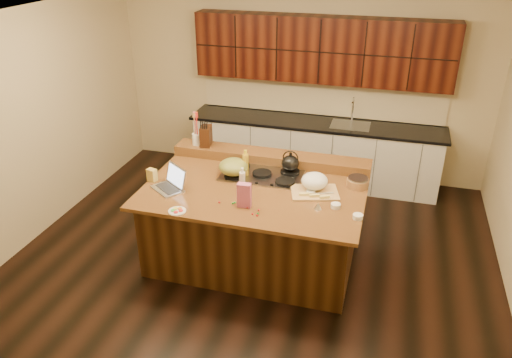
# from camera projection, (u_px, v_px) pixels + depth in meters

# --- Properties ---
(room) EXTENTS (5.52, 5.02, 2.72)m
(room) POSITION_uv_depth(u_px,v_px,m) (255.00, 152.00, 5.27)
(room) COLOR black
(room) RESTS_ON ground
(island) EXTENTS (2.40, 1.60, 0.92)m
(island) POSITION_uv_depth(u_px,v_px,m) (255.00, 223.00, 5.67)
(island) COLOR black
(island) RESTS_ON ground
(back_ledge) EXTENTS (2.40, 0.30, 0.12)m
(back_ledge) POSITION_uv_depth(u_px,v_px,m) (271.00, 157.00, 6.04)
(back_ledge) COLOR black
(back_ledge) RESTS_ON island
(cooktop) EXTENTS (0.92, 0.52, 0.05)m
(cooktop) POSITION_uv_depth(u_px,v_px,m) (262.00, 175.00, 5.71)
(cooktop) COLOR gray
(cooktop) RESTS_ON island
(back_counter) EXTENTS (3.70, 0.66, 2.40)m
(back_counter) POSITION_uv_depth(u_px,v_px,m) (317.00, 118.00, 7.27)
(back_counter) COLOR silver
(back_counter) RESTS_ON ground
(kettle) EXTENTS (0.24, 0.24, 0.18)m
(kettle) POSITION_uv_depth(u_px,v_px,m) (290.00, 163.00, 5.70)
(kettle) COLOR black
(kettle) RESTS_ON cooktop
(green_bowl) EXTENTS (0.34, 0.34, 0.18)m
(green_bowl) POSITION_uv_depth(u_px,v_px,m) (233.00, 167.00, 5.62)
(green_bowl) COLOR olive
(green_bowl) RESTS_ON cooktop
(laptop) EXTENTS (0.44, 0.43, 0.24)m
(laptop) POSITION_uv_depth(u_px,v_px,m) (171.00, 183.00, 5.42)
(laptop) COLOR #B7B7BC
(laptop) RESTS_ON island
(oil_bottle) EXTENTS (0.09, 0.09, 0.27)m
(oil_bottle) POSITION_uv_depth(u_px,v_px,m) (246.00, 165.00, 5.66)
(oil_bottle) COLOR gold
(oil_bottle) RESTS_ON island
(vinegar_bottle) EXTENTS (0.08, 0.08, 0.25)m
(vinegar_bottle) POSITION_uv_depth(u_px,v_px,m) (242.00, 183.00, 5.29)
(vinegar_bottle) COLOR silver
(vinegar_bottle) RESTS_ON island
(wooden_tray) EXTENTS (0.58, 0.49, 0.20)m
(wooden_tray) POSITION_uv_depth(u_px,v_px,m) (315.00, 184.00, 5.35)
(wooden_tray) COLOR tan
(wooden_tray) RESTS_ON island
(ramekin_a) EXTENTS (0.12, 0.12, 0.04)m
(ramekin_a) POSITION_uv_depth(u_px,v_px,m) (358.00, 217.00, 4.87)
(ramekin_a) COLOR white
(ramekin_a) RESTS_ON island
(ramekin_b) EXTENTS (0.13, 0.13, 0.04)m
(ramekin_b) POSITION_uv_depth(u_px,v_px,m) (336.00, 206.00, 5.06)
(ramekin_b) COLOR white
(ramekin_b) RESTS_ON island
(ramekin_c) EXTENTS (0.13, 0.13, 0.04)m
(ramekin_c) POSITION_uv_depth(u_px,v_px,m) (311.00, 193.00, 5.31)
(ramekin_c) COLOR white
(ramekin_c) RESTS_ON island
(strainer_bowl) EXTENTS (0.28, 0.28, 0.09)m
(strainer_bowl) POSITION_uv_depth(u_px,v_px,m) (358.00, 183.00, 5.46)
(strainer_bowl) COLOR #996B3F
(strainer_bowl) RESTS_ON island
(kitchen_timer) EXTENTS (0.09, 0.09, 0.07)m
(kitchen_timer) POSITION_uv_depth(u_px,v_px,m) (318.00, 206.00, 5.04)
(kitchen_timer) COLOR silver
(kitchen_timer) RESTS_ON island
(pink_bag) EXTENTS (0.14, 0.08, 0.26)m
(pink_bag) POSITION_uv_depth(u_px,v_px,m) (244.00, 195.00, 5.04)
(pink_bag) COLOR #B8567D
(pink_bag) RESTS_ON island
(candy_plate) EXTENTS (0.23, 0.23, 0.01)m
(candy_plate) POSITION_uv_depth(u_px,v_px,m) (177.00, 211.00, 5.00)
(candy_plate) COLOR white
(candy_plate) RESTS_ON island
(package_box) EXTENTS (0.12, 0.10, 0.14)m
(package_box) POSITION_uv_depth(u_px,v_px,m) (152.00, 175.00, 5.57)
(package_box) COLOR gold
(package_box) RESTS_ON island
(utensil_crock) EXTENTS (0.15, 0.15, 0.14)m
(utensil_crock) POSITION_uv_depth(u_px,v_px,m) (197.00, 139.00, 6.21)
(utensil_crock) COLOR white
(utensil_crock) RESTS_ON back_ledge
(knife_block) EXTENTS (0.16, 0.22, 0.25)m
(knife_block) POSITION_uv_depth(u_px,v_px,m) (206.00, 136.00, 6.15)
(knife_block) COLOR black
(knife_block) RESTS_ON back_ledge
(gumdrop_0) EXTENTS (0.02, 0.02, 0.02)m
(gumdrop_0) POSITION_uv_depth(u_px,v_px,m) (252.00, 214.00, 4.94)
(gumdrop_0) COLOR red
(gumdrop_0) RESTS_ON island
(gumdrop_1) EXTENTS (0.02, 0.02, 0.02)m
(gumdrop_1) POSITION_uv_depth(u_px,v_px,m) (251.00, 205.00, 5.10)
(gumdrop_1) COLOR #198C26
(gumdrop_1) RESTS_ON island
(gumdrop_2) EXTENTS (0.02, 0.02, 0.02)m
(gumdrop_2) POSITION_uv_depth(u_px,v_px,m) (219.00, 202.00, 5.15)
(gumdrop_2) COLOR red
(gumdrop_2) RESTS_ON island
(gumdrop_3) EXTENTS (0.02, 0.02, 0.02)m
(gumdrop_3) POSITION_uv_depth(u_px,v_px,m) (235.00, 202.00, 5.15)
(gumdrop_3) COLOR #198C26
(gumdrop_3) RESTS_ON island
(gumdrop_4) EXTENTS (0.02, 0.02, 0.02)m
(gumdrop_4) POSITION_uv_depth(u_px,v_px,m) (259.00, 210.00, 5.01)
(gumdrop_4) COLOR red
(gumdrop_4) RESTS_ON island
(gumdrop_5) EXTENTS (0.02, 0.02, 0.02)m
(gumdrop_5) POSITION_uv_depth(u_px,v_px,m) (258.00, 214.00, 4.95)
(gumdrop_5) COLOR #198C26
(gumdrop_5) RESTS_ON island
(gumdrop_6) EXTENTS (0.02, 0.02, 0.02)m
(gumdrop_6) POSITION_uv_depth(u_px,v_px,m) (247.00, 207.00, 5.05)
(gumdrop_6) COLOR red
(gumdrop_6) RESTS_ON island
(gumdrop_7) EXTENTS (0.02, 0.02, 0.02)m
(gumdrop_7) POSITION_uv_depth(u_px,v_px,m) (233.00, 203.00, 5.13)
(gumdrop_7) COLOR #198C26
(gumdrop_7) RESTS_ON island
(gumdrop_8) EXTENTS (0.02, 0.02, 0.02)m
(gumdrop_8) POSITION_uv_depth(u_px,v_px,m) (257.00, 215.00, 4.92)
(gumdrop_8) COLOR red
(gumdrop_8) RESTS_ON island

